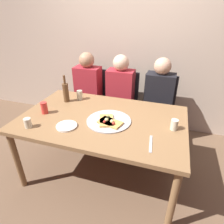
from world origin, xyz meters
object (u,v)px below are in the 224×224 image
at_px(chair_right, 158,105).
at_px(guest_in_sweater, 86,92).
at_px(wine_bottle, 66,92).
at_px(wine_glass, 174,125).
at_px(dining_table, 102,123).
at_px(plate_stack, 67,126).
at_px(tumbler_near, 80,95).
at_px(soda_can, 44,108).
at_px(guest_in_beanie, 118,96).
at_px(guest_by_wall, 158,101).
at_px(chair_middle, 121,100).
at_px(chair_left, 91,96).
at_px(pizza_slice_last, 106,120).
at_px(pizza_tray, 109,121).
at_px(tumbler_far, 28,123).
at_px(table_knife, 151,144).
at_px(pizza_slice_extra, 110,122).

distance_m(chair_right, guest_in_sweater, 1.03).
distance_m(wine_bottle, wine_glass, 1.23).
relative_size(dining_table, chair_right, 1.80).
bearing_deg(plate_stack, wine_bottle, 119.36).
distance_m(tumbler_near, soda_can, 0.46).
bearing_deg(wine_bottle, guest_in_beanie, 48.00).
bearing_deg(guest_by_wall, chair_middle, -16.06).
bearing_deg(chair_left, wine_glass, 143.30).
bearing_deg(pizza_slice_last, dining_table, 134.06).
relative_size(tumbler_near, chair_middle, 0.12).
height_order(pizza_tray, tumbler_far, tumbler_far).
distance_m(chair_middle, chair_right, 0.53).
bearing_deg(guest_by_wall, tumbler_near, 26.21).
relative_size(plate_stack, guest_in_beanie, 0.16).
bearing_deg(table_knife, chair_left, 35.73).
distance_m(tumbler_far, guest_by_wall, 1.55).
relative_size(tumbler_near, table_knife, 0.50).
distance_m(dining_table, guest_by_wall, 0.89).
bearing_deg(pizza_tray, soda_can, -176.05).
relative_size(pizza_slice_last, pizza_slice_extra, 1.02).
height_order(tumbler_far, chair_middle, chair_middle).
distance_m(tumbler_far, plate_stack, 0.35).
bearing_deg(pizza_slice_extra, plate_stack, -156.59).
height_order(wine_bottle, chair_middle, wine_bottle).
bearing_deg(chair_middle, wine_bottle, 55.02).
height_order(pizza_slice_last, wine_bottle, wine_bottle).
relative_size(wine_bottle, chair_left, 0.35).
height_order(wine_bottle, plate_stack, wine_bottle).
relative_size(dining_table, guest_by_wall, 1.39).
bearing_deg(tumbler_far, guest_in_beanie, 64.76).
height_order(pizza_tray, chair_middle, chair_middle).
xyz_separation_m(pizza_slice_extra, plate_stack, (-0.37, -0.16, -0.02)).
bearing_deg(plate_stack, wine_glass, 15.46).
xyz_separation_m(soda_can, chair_left, (0.06, 1.00, -0.28)).
xyz_separation_m(tumbler_near, wine_glass, (1.09, -0.32, -0.01)).
height_order(chair_left, chair_right, same).
relative_size(chair_left, guest_by_wall, 0.77).
distance_m(chair_middle, guest_by_wall, 0.56).
distance_m(tumbler_far, soda_can, 0.28).
relative_size(pizza_tray, wine_bottle, 1.36).
bearing_deg(chair_right, pizza_slice_extra, 70.39).
relative_size(pizza_slice_last, guest_in_beanie, 0.22).
distance_m(tumbler_near, guest_in_sweater, 0.47).
distance_m(plate_stack, table_knife, 0.77).
height_order(pizza_tray, pizza_slice_last, pizza_slice_last).
distance_m(wine_bottle, guest_in_sweater, 0.57).
xyz_separation_m(pizza_tray, guest_in_beanie, (-0.13, 0.80, -0.09)).
bearing_deg(guest_in_beanie, wine_bottle, 48.00).
bearing_deg(chair_middle, pizza_tray, 98.03).
distance_m(dining_table, wine_bottle, 0.60).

